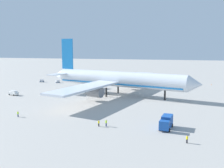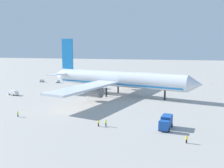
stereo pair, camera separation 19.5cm
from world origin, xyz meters
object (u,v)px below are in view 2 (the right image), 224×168
Objects in this scene: ground_worker_1 at (98,123)px; ground_worker_2 at (106,123)px; service_truck_0 at (166,122)px; baggage_cart_0 at (58,81)px; traffic_cone_1 at (77,80)px; traffic_cone_3 at (211,84)px; airliner at (116,79)px; ground_worker_0 at (18,114)px; ground_worker_4 at (187,139)px; baggage_cart_1 at (178,81)px; traffic_cone_0 at (82,79)px; baggage_cart_2 at (42,81)px; service_van at (14,93)px.

ground_worker_1 is 1.87m from ground_worker_2.
baggage_cart_0 is at bearing 132.88° from service_truck_0.
traffic_cone_3 is (75.95, 0.42, 0.00)m from traffic_cone_1.
airliner is 44.57m from ground_worker_0.
ground_worker_1 is 0.99× the size of ground_worker_4.
ground_worker_4 is (46.44, -8.91, -0.01)m from ground_worker_0.
traffic_cone_3 is (15.03, 88.91, -0.56)m from ground_worker_4.
service_truck_0 is at bearing -47.12° from baggage_cart_0.
airliner is at bearing -118.17° from baggage_cart_1.
airliner is 55.08m from traffic_cone_0.
baggage_cart_1 is 77.44m from baggage_cart_2.
baggage_cart_0 is 14.02m from traffic_cone_1.
airliner is 52.46m from traffic_cone_1.
traffic_cone_1 is (-1.62, -4.62, 0.00)m from traffic_cone_0.
airliner is 43.10m from ground_worker_2.
ground_worker_0 reaches higher than baggage_cart_1.
baggage_cart_0 is 83.23m from traffic_cone_3.
ground_worker_2 is (57.89, -69.85, 0.05)m from baggage_cart_2.
baggage_cart_0 is 101.41m from ground_worker_4.
ground_worker_4 reaches higher than baggage_cart_1.
traffic_cone_0 is (-57.05, -2.34, -0.47)m from baggage_cart_1.
ground_worker_1 is at bearing 163.80° from ground_worker_4.
baggage_cart_0 is 10.18m from baggage_cart_2.
ground_worker_2 is 20.60m from ground_worker_4.
baggage_cart_2 is 5.65× the size of traffic_cone_0.
ground_worker_2 reaches higher than traffic_cone_1.
ground_worker_0 is at bearing 179.57° from service_truck_0.
ground_worker_1 is at bearing -102.02° from baggage_cart_1.
traffic_cone_3 is at bearing 7.60° from baggage_cart_2.
service_truck_0 is 3.76× the size of ground_worker_2.
service_van is 2.88× the size of ground_worker_4.
traffic_cone_1 is at bearing 125.16° from service_truck_0.
airliner is 44.51× the size of ground_worker_0.
ground_worker_4 is at bearing -88.65° from baggage_cart_1.
baggage_cart_1 is at bearing 6.76° from traffic_cone_1.
baggage_cart_0 is 4.70× the size of traffic_cone_3.
traffic_cone_1 is (16.44, 11.91, -0.56)m from baggage_cart_2.
ground_worker_4 is at bearing -44.71° from baggage_cart_2.
traffic_cone_0 is (-12.86, 84.19, -0.57)m from ground_worker_0.
ground_worker_0 is 27.06m from ground_worker_2.
traffic_cone_0 is (8.95, 55.54, -0.76)m from service_van.
traffic_cone_1 is (-14.48, 79.58, -0.57)m from ground_worker_0.
ground_worker_2 is at bearing 160.94° from ground_worker_4.
baggage_cart_1 is at bearing 159.28° from traffic_cone_3.
airliner reaches higher than service_van.
ground_worker_1 reaches higher than traffic_cone_1.
service_truck_0 is 69.89m from service_van.
baggage_cart_2 is 5.65× the size of traffic_cone_1.
service_van is 8.66× the size of traffic_cone_1.
ground_worker_1 is at bearing -113.68° from traffic_cone_3.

